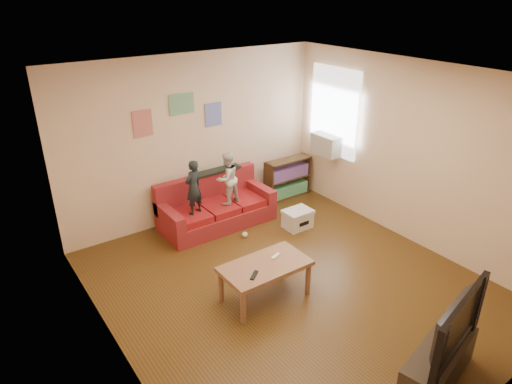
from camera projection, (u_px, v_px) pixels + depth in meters
room_shell at (295, 192)px, 5.46m from camera, size 4.52×5.02×2.72m
sofa at (215, 208)px, 7.47m from camera, size 1.84×0.84×0.81m
child_a at (193, 187)px, 6.89m from camera, size 0.36×0.30×0.86m
child_b at (227, 178)px, 7.20m from camera, size 0.48×0.41×0.86m
coffee_table at (265, 269)px, 5.61m from camera, size 1.10×0.60×0.49m
remote at (254, 275)px, 5.35m from camera, size 0.17×0.15×0.02m
game_controller at (276, 256)px, 5.71m from camera, size 0.15×0.09×0.03m
bookshelf at (288, 180)px, 8.41m from camera, size 0.90×0.27×0.72m
window at (334, 112)px, 7.72m from camera, size 0.04×1.08×1.48m
ac_unit at (327, 145)px, 7.89m from camera, size 0.28×0.55×0.35m
artwork_left at (143, 124)px, 6.69m from camera, size 0.30×0.01×0.40m
artwork_center at (182, 104)px, 6.95m from camera, size 0.42×0.01×0.32m
artwork_right at (213, 115)px, 7.34m from camera, size 0.30×0.01×0.38m
file_box at (298, 219)px, 7.37m from camera, size 0.45×0.34×0.31m
tv_stand at (438, 364)px, 4.49m from camera, size 1.14×0.60×0.41m
television at (447, 322)px, 4.27m from camera, size 1.15×0.40×0.66m
tissue at (245, 235)px, 7.12m from camera, size 0.12×0.12×0.09m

